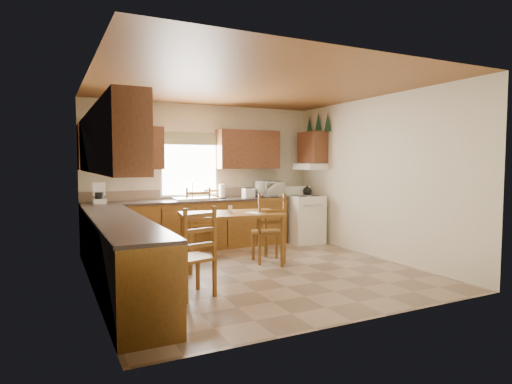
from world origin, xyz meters
name	(u,v)px	position (x,y,z in m)	size (l,w,h in m)	color
floor	(256,271)	(0.00, 0.00, 0.00)	(4.50, 4.50, 0.00)	#8F785F
ceiling	(256,86)	(0.00, 0.00, 2.70)	(4.50, 4.50, 0.00)	brown
wall_left	(91,183)	(-2.25, 0.00, 1.35)	(4.50, 4.50, 0.00)	beige
wall_right	(376,177)	(2.25, 0.00, 1.35)	(4.50, 4.50, 0.00)	beige
wall_back	(204,176)	(0.00, 2.25, 1.35)	(4.50, 4.50, 0.00)	beige
wall_front	(357,188)	(0.00, -2.25, 1.35)	(4.50, 4.50, 0.00)	beige
lower_cab_back	(191,226)	(-0.38, 1.95, 0.44)	(3.75, 0.60, 0.88)	brown
lower_cab_left	(120,257)	(-1.95, -0.15, 0.44)	(0.60, 3.60, 0.88)	brown
counter_back	(190,201)	(-0.38, 1.95, 0.90)	(3.75, 0.63, 0.04)	#392F2B
counter_left	(119,220)	(-1.95, -0.15, 0.90)	(0.63, 3.60, 0.04)	#392F2B
backsplash	(186,194)	(-0.38, 2.24, 1.01)	(3.75, 0.01, 0.18)	#867058
upper_cab_back_left	(122,148)	(-1.55, 2.08, 1.85)	(1.41, 0.33, 0.75)	brown
upper_cab_back_right	(248,150)	(0.86, 2.08, 1.85)	(1.25, 0.33, 0.75)	brown
upper_cab_left	(105,141)	(-2.08, -0.15, 1.85)	(0.33, 3.60, 0.75)	brown
upper_cab_stove	(313,148)	(2.08, 1.65, 1.90)	(0.33, 0.62, 0.62)	brown
range_hood	(310,167)	(2.03, 1.65, 1.52)	(0.44, 0.62, 0.12)	white
window_frame	(190,165)	(-0.30, 2.22, 1.55)	(1.13, 0.02, 1.18)	white
window_pane	(190,165)	(-0.30, 2.21, 1.55)	(1.05, 0.01, 1.10)	white
window_valance	(190,138)	(-0.30, 2.19, 2.05)	(1.19, 0.01, 0.24)	#3D582A
sink_basin	(194,199)	(-0.30, 1.95, 0.94)	(0.75, 0.45, 0.04)	silver
pine_decal_a	(328,122)	(2.21, 1.33, 2.38)	(0.22, 0.22, 0.36)	#1A4127
pine_decal_b	(318,122)	(2.21, 1.65, 2.42)	(0.22, 0.22, 0.36)	#1A4127
pine_decal_c	(309,125)	(2.21, 1.97, 2.38)	(0.22, 0.22, 0.36)	#1A4127
stove	(305,220)	(1.88, 1.60, 0.46)	(0.62, 0.64, 0.92)	white
coffeemaker	(99,194)	(-1.95, 1.95, 1.08)	(0.19, 0.23, 0.33)	white
paper_towel	(222,191)	(0.25, 1.97, 1.06)	(0.12, 0.12, 0.27)	white
toaster	(248,193)	(0.78, 1.92, 1.01)	(0.22, 0.14, 0.18)	white
microwave	(269,189)	(1.25, 1.93, 1.07)	(0.52, 0.37, 0.31)	white
dining_table	(231,239)	(-0.16, 0.53, 0.41)	(1.53, 0.88, 0.82)	brown
chair_near_left	(192,252)	(-1.20, -0.71, 0.54)	(0.45, 0.43, 1.08)	brown
chair_near_right	(268,228)	(0.46, 0.47, 0.55)	(0.47, 0.44, 1.11)	brown
chair_far_left	(199,220)	(-0.27, 1.77, 0.56)	(0.47, 0.45, 1.13)	brown
chair_far_right	(211,217)	(0.04, 1.99, 0.57)	(0.48, 0.46, 1.15)	brown
table_paper	(255,213)	(0.17, 0.37, 0.82)	(0.21, 0.28, 0.00)	white
table_card	(230,209)	(-0.17, 0.56, 0.87)	(0.08, 0.02, 0.11)	white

